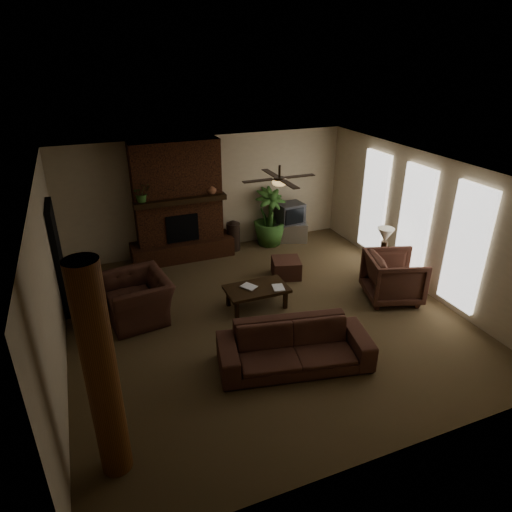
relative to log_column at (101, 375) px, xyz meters
name	(u,v)px	position (x,y,z in m)	size (l,w,h in m)	color
room_shell	(264,250)	(2.95, 2.40, 0.00)	(7.00, 7.00, 7.00)	brown
fireplace	(179,212)	(2.15, 5.62, -0.24)	(2.40, 0.70, 2.80)	#4E2715
windows	(414,222)	(6.40, 2.60, -0.05)	(0.08, 3.65, 2.35)	white
log_column	(101,375)	(0.00, 0.00, 0.00)	(0.36, 0.36, 2.80)	brown
doorway	(58,258)	(-0.49, 4.20, -0.35)	(0.10, 1.00, 2.10)	black
ceiling_fan	(279,181)	(3.35, 2.70, 1.13)	(1.35, 1.35, 0.37)	black
sofa	(295,340)	(2.85, 0.93, -0.93)	(2.40, 0.70, 0.94)	#4A2B1F
armchair_left	(137,291)	(0.77, 3.28, -0.85)	(1.26, 0.82, 1.10)	#4A2B1F
armchair_right	(394,275)	(5.61, 2.07, -0.87)	(1.03, 0.96, 1.06)	#4A2B1F
coffee_table	(257,290)	(2.96, 2.79, -1.03)	(1.20, 0.70, 0.43)	black
ottoman	(286,268)	(4.05, 3.75, -1.20)	(0.60, 0.60, 0.40)	#4A2B1F
tv_stand	(290,231)	(5.03, 5.55, -1.15)	(0.85, 0.50, 0.50)	#BCBBBE
tv	(290,213)	(5.00, 5.54, -0.64)	(0.70, 0.59, 0.52)	#38383A
floor_vase	(233,234)	(3.45, 5.55, -0.97)	(0.34, 0.34, 0.77)	black
floor_plant	(269,229)	(4.42, 5.55, -0.99)	(0.82, 1.46, 0.82)	#365F26
side_table_left	(94,309)	(-0.03, 3.42, -1.12)	(0.50, 0.50, 0.55)	black
lamp_left	(87,275)	(-0.03, 3.39, -0.40)	(0.39, 0.39, 0.65)	black
side_table_right	(381,268)	(5.92, 2.85, -1.12)	(0.50, 0.50, 0.55)	black
lamp_right	(385,237)	(5.91, 2.85, -0.40)	(0.38, 0.38, 0.65)	black
mantel_plant	(142,195)	(1.32, 5.42, 0.32)	(0.38, 0.42, 0.33)	#365F26
mantel_vase	(212,189)	(2.90, 5.42, 0.27)	(0.22, 0.23, 0.22)	#945A3B
book_a	(245,283)	(2.73, 2.80, -0.83)	(0.22, 0.03, 0.29)	#999999
book_b	(273,282)	(3.23, 2.63, -0.82)	(0.21, 0.02, 0.29)	#999999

